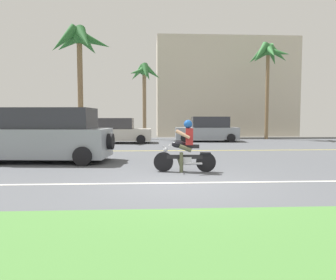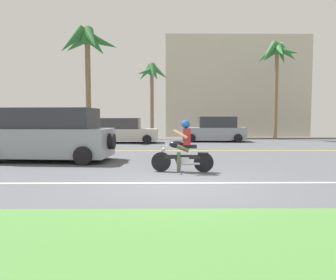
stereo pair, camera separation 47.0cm
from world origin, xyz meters
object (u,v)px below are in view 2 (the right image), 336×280
palm_tree_0 (277,56)px  palm_tree_1 (152,78)px  parked_car_2 (214,130)px  motorcyclist (183,150)px  parked_car_1 (123,131)px  palm_tree_2 (88,47)px  suv_nearby (49,135)px  parked_car_0 (42,133)px

palm_tree_0 → palm_tree_1: size_ratio=1.28×
parked_car_2 → palm_tree_0: size_ratio=0.59×
motorcyclist → parked_car_1: 11.55m
palm_tree_0 → palm_tree_2: bearing=-174.4°
parked_car_1 → palm_tree_1: (1.71, 3.57, 3.89)m
palm_tree_2 → parked_car_1: bearing=-34.8°
suv_nearby → parked_car_2: size_ratio=1.13×
motorcyclist → parked_car_1: parked_car_1 is taller
suv_nearby → motorcyclist: bearing=-26.7°
parked_car_2 → palm_tree_0: (4.94, 2.10, 5.36)m
motorcyclist → palm_tree_0: (7.80, 14.27, 5.50)m
parked_car_1 → palm_tree_1: size_ratio=0.76×
suv_nearby → parked_car_2: (7.68, 9.75, -0.16)m
parked_car_2 → palm_tree_1: 6.34m
motorcyclist → parked_car_0: motorcyclist is taller
suv_nearby → palm_tree_0: palm_tree_0 is taller
palm_tree_1 → parked_car_1: bearing=-115.6°
parked_car_2 → suv_nearby: bearing=-128.2°
motorcyclist → suv_nearby: 5.40m
motorcyclist → suv_nearby: bearing=153.3°
parked_car_1 → parked_car_2: size_ratio=1.00×
suv_nearby → palm_tree_1: size_ratio=0.86×
parked_car_1 → palm_tree_0: size_ratio=0.60×
parked_car_2 → palm_tree_2: palm_tree_2 is taller
palm_tree_0 → palm_tree_2: 13.72m
palm_tree_1 → palm_tree_2: bearing=-158.1°
parked_car_0 → palm_tree_0: 17.34m
parked_car_2 → palm_tree_1: size_ratio=0.76×
motorcyclist → parked_car_2: size_ratio=0.43×
motorcyclist → palm_tree_1: size_ratio=0.32×
parked_car_1 → parked_car_2: parked_car_2 is taller
palm_tree_1 → palm_tree_2: size_ratio=0.72×
palm_tree_1 → palm_tree_2: palm_tree_2 is taller
motorcyclist → palm_tree_1: bearing=95.9°
motorcyclist → palm_tree_2: (-5.85, 12.92, 5.86)m
motorcyclist → palm_tree_0: palm_tree_0 is taller
parked_car_0 → parked_car_2: bearing=8.8°
motorcyclist → parked_car_2: (2.86, 12.17, 0.13)m
suv_nearby → parked_car_2: 12.41m
suv_nearby → parked_car_0: suv_nearby is taller
palm_tree_0 → suv_nearby: bearing=-136.8°
parked_car_2 → motorcyclist: bearing=-103.2°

